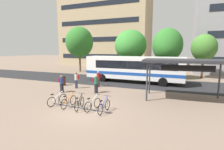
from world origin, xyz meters
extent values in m
plane|color=#7A6656|center=(0.00, 0.00, 0.00)|extent=(200.00, 200.00, 0.00)
cube|color=#232326|center=(0.00, 11.09, 0.00)|extent=(80.00, 7.20, 0.01)
cube|color=white|center=(0.38, 11.09, 1.85)|extent=(12.05, 2.82, 2.70)
cube|color=#1947A3|center=(0.38, 11.09, 1.20)|extent=(12.07, 2.84, 0.36)
cube|color=black|center=(-5.06, 11.21, 2.98)|extent=(1.05, 2.32, 0.40)
cube|color=black|center=(-5.59, 11.22, 2.12)|extent=(0.13, 2.19, 1.40)
cube|color=black|center=(0.66, 9.84, 2.25)|extent=(9.84, 0.28, 0.97)
cube|color=black|center=(0.71, 12.33, 2.25)|extent=(9.84, 0.28, 0.97)
cylinder|color=black|center=(-3.36, 10.02, 0.50)|extent=(1.01, 0.32, 1.00)
cylinder|color=black|center=(-3.31, 12.33, 0.50)|extent=(1.01, 0.32, 1.00)
cylinder|color=black|center=(4.08, 9.85, 0.50)|extent=(1.01, 0.32, 1.00)
cylinder|color=black|center=(4.13, 12.16, 0.50)|extent=(1.01, 0.32, 1.00)
cube|color=#47474C|center=(-0.63, 0.32, 0.03)|extent=(4.68, 0.29, 0.06)
cylinder|color=#47474C|center=(-2.50, 0.40, 0.35)|extent=(0.04, 0.04, 0.70)
cylinder|color=#47474C|center=(-1.56, 0.36, 0.35)|extent=(0.04, 0.04, 0.70)
cylinder|color=#47474C|center=(-0.63, 0.32, 0.35)|extent=(0.04, 0.04, 0.70)
cylinder|color=#47474C|center=(0.31, 0.27, 0.35)|extent=(0.04, 0.04, 0.70)
cylinder|color=#47474C|center=(1.24, 0.23, 0.35)|extent=(0.04, 0.04, 0.70)
torus|color=black|center=(-2.45, 0.85, 0.35)|extent=(0.20, 0.70, 0.70)
torus|color=black|center=(-2.68, -0.15, 0.35)|extent=(0.20, 0.70, 0.70)
cube|color=silver|center=(-2.56, 0.37, 0.67)|extent=(0.24, 0.90, 0.58)
cylinder|color=silver|center=(-2.65, -0.05, 0.62)|extent=(0.04, 0.04, 0.55)
cube|color=black|center=(-2.65, -0.05, 0.88)|extent=(0.15, 0.24, 0.05)
cylinder|color=silver|center=(-2.45, 0.83, 0.67)|extent=(0.04, 0.04, 0.65)
cylinder|color=black|center=(-2.45, 0.83, 0.98)|extent=(0.51, 0.14, 0.03)
torus|color=black|center=(-1.50, 0.79, 0.35)|extent=(0.06, 0.70, 0.70)
torus|color=black|center=(-1.52, -0.22, 0.35)|extent=(0.06, 0.70, 0.70)
cube|color=orange|center=(-1.51, 0.30, 0.67)|extent=(0.06, 0.92, 0.58)
cylinder|color=orange|center=(-1.52, -0.12, 0.62)|extent=(0.03, 0.03, 0.55)
cube|color=black|center=(-1.52, -0.12, 0.88)|extent=(0.11, 0.22, 0.05)
cylinder|color=orange|center=(-1.50, 0.77, 0.67)|extent=(0.03, 0.03, 0.65)
cylinder|color=black|center=(-1.50, 0.77, 0.98)|extent=(0.52, 0.04, 0.03)
torus|color=black|center=(-0.68, 0.72, 0.35)|extent=(0.18, 0.70, 0.70)
torus|color=black|center=(-0.48, -0.28, 0.35)|extent=(0.18, 0.70, 0.70)
cube|color=black|center=(-0.58, 0.24, 0.67)|extent=(0.21, 0.91, 0.58)
cylinder|color=black|center=(-0.50, -0.19, 0.62)|extent=(0.04, 0.04, 0.55)
cube|color=black|center=(-0.50, -0.19, 0.88)|extent=(0.14, 0.24, 0.05)
cylinder|color=black|center=(-0.67, 0.70, 0.67)|extent=(0.04, 0.04, 0.65)
cylinder|color=black|center=(-0.67, 0.70, 0.98)|extent=(0.52, 0.13, 0.03)
torus|color=black|center=(0.45, 0.86, 0.35)|extent=(0.17, 0.70, 0.70)
torus|color=black|center=(0.27, -0.14, 0.35)|extent=(0.17, 0.70, 0.70)
cube|color=#B7BABF|center=(0.36, 0.38, 0.67)|extent=(0.19, 0.91, 0.58)
cylinder|color=#B7BABF|center=(0.28, -0.04, 0.62)|extent=(0.03, 0.03, 0.55)
cube|color=black|center=(0.28, -0.04, 0.88)|extent=(0.14, 0.23, 0.05)
cylinder|color=#B7BABF|center=(0.44, 0.84, 0.67)|extent=(0.04, 0.04, 0.65)
cylinder|color=black|center=(0.44, 0.84, 0.98)|extent=(0.52, 0.12, 0.03)
torus|color=black|center=(1.28, 0.74, 0.35)|extent=(0.07, 0.71, 0.70)
torus|color=black|center=(1.24, -0.28, 0.35)|extent=(0.07, 0.71, 0.70)
cube|color=#1E3DB2|center=(1.26, 0.25, 0.67)|extent=(0.07, 0.92, 0.58)
cylinder|color=#1E3DB2|center=(1.24, -0.18, 0.62)|extent=(0.03, 0.03, 0.55)
cube|color=black|center=(1.24, -0.18, 0.88)|extent=(0.11, 0.22, 0.05)
cylinder|color=#1E3DB2|center=(1.28, 0.72, 0.67)|extent=(0.03, 0.03, 0.65)
cylinder|color=black|center=(1.28, 0.72, 0.98)|extent=(0.52, 0.05, 0.03)
cylinder|color=#38383D|center=(3.36, 3.77, 1.53)|extent=(0.15, 0.15, 3.06)
cylinder|color=#38383D|center=(3.16, 6.21, 1.53)|extent=(0.15, 0.15, 3.06)
cylinder|color=#38383D|center=(8.78, 6.65, 1.53)|extent=(0.15, 0.15, 3.06)
cube|color=#28282D|center=(6.07, 5.21, 3.16)|extent=(6.67, 3.74, 0.20)
cube|color=black|center=(6.18, 3.84, 2.71)|extent=(3.60, 0.36, 0.44)
cube|color=#47382D|center=(-2.47, 6.96, 0.43)|extent=(0.32, 0.33, 0.87)
cylinder|color=maroon|center=(-2.47, 6.96, 1.20)|extent=(0.48, 0.48, 0.66)
sphere|color=tan|center=(-2.47, 6.96, 1.64)|extent=(0.22, 0.22, 0.22)
cube|color=maroon|center=(-2.29, 7.15, 1.23)|extent=(0.33, 0.32, 0.40)
cube|color=black|center=(-4.62, 3.50, 0.43)|extent=(0.28, 0.23, 0.86)
cylinder|color=navy|center=(-4.62, 3.50, 1.14)|extent=(0.38, 0.38, 0.56)
sphere|color=#936B4C|center=(-4.62, 3.50, 1.53)|extent=(0.22, 0.22, 0.22)
cube|color=maroon|center=(-4.88, 3.54, 1.17)|extent=(0.21, 0.30, 0.40)
cube|color=black|center=(-1.49, 4.52, 0.43)|extent=(0.29, 0.24, 0.85)
cylinder|color=#23664C|center=(-1.49, 4.52, 1.18)|extent=(0.39, 0.39, 0.65)
sphere|color=tan|center=(-1.49, 4.52, 1.61)|extent=(0.22, 0.22, 0.22)
cube|color=maroon|center=(-1.75, 4.55, 1.21)|extent=(0.22, 0.30, 0.40)
cube|color=#2D3851|center=(-4.34, 5.54, 0.44)|extent=(0.33, 0.31, 0.88)
cylinder|color=beige|center=(-4.34, 5.54, 1.17)|extent=(0.47, 0.47, 0.59)
sphere|color=brown|center=(-4.34, 5.54, 1.58)|extent=(0.22, 0.22, 0.22)
cube|color=#B21E23|center=(-4.11, 5.68, 1.20)|extent=(0.30, 0.33, 0.40)
cylinder|color=#4C2819|center=(-6.54, 6.23, 0.47)|extent=(0.52, 0.52, 0.95)
cylinder|color=black|center=(-6.54, 6.23, 0.99)|extent=(0.55, 0.55, 0.08)
cylinder|color=brown|center=(-1.42, 16.07, 1.38)|extent=(0.32, 0.32, 2.75)
ellipsoid|color=#388433|center=(-1.42, 16.07, 4.73)|extent=(4.83, 4.83, 4.66)
cylinder|color=brown|center=(8.78, 17.72, 1.38)|extent=(0.32, 0.32, 2.75)
ellipsoid|color=#427A2D|center=(8.78, 17.72, 4.34)|extent=(3.41, 3.41, 3.75)
cylinder|color=brown|center=(-11.54, 17.75, 1.54)|extent=(0.32, 0.32, 3.08)
ellipsoid|color=#2D7028|center=(-11.54, 17.75, 5.44)|extent=(5.00, 5.00, 5.55)
cylinder|color=brown|center=(4.01, 15.36, 1.36)|extent=(0.32, 0.32, 2.73)
ellipsoid|color=#2D7028|center=(4.01, 15.36, 4.68)|extent=(4.07, 4.07, 4.61)
cube|color=tan|center=(-13.27, 33.72, 10.31)|extent=(23.25, 10.54, 20.61)
cube|color=black|center=(-13.27, 28.42, 2.47)|extent=(20.46, 0.06, 1.10)
cube|color=black|center=(-13.27, 28.42, 6.60)|extent=(20.46, 0.06, 1.10)
cube|color=black|center=(-13.27, 28.42, 10.72)|extent=(20.46, 0.06, 1.10)
cube|color=black|center=(-13.27, 28.42, 14.84)|extent=(20.46, 0.06, 1.10)
camera|label=1|loc=(5.59, -9.33, 4.00)|focal=27.10mm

